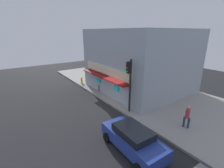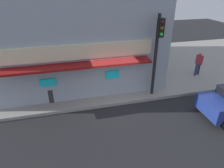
% 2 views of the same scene
% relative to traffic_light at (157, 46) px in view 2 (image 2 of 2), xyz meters
% --- Properties ---
extents(ground_plane, '(49.71, 49.71, 0.00)m').
position_rel_traffic_light_xyz_m(ground_plane, '(-2.37, -0.43, -3.18)').
color(ground_plane, '#232326').
extents(sidewalk, '(33.14, 10.61, 0.18)m').
position_rel_traffic_light_xyz_m(sidewalk, '(-2.37, 4.87, -3.09)').
color(sidewalk, gray).
rests_on(sidewalk, ground_plane).
extents(corner_building, '(10.65, 10.40, 7.04)m').
position_rel_traffic_light_xyz_m(corner_building, '(-4.22, 5.26, 0.51)').
color(corner_building, '#9EA8B2').
rests_on(corner_building, sidewalk).
extents(traffic_light, '(0.32, 0.58, 4.67)m').
position_rel_traffic_light_xyz_m(traffic_light, '(0.00, 0.00, 0.00)').
color(traffic_light, black).
rests_on(traffic_light, sidewalk).
extents(trash_can, '(0.44, 0.44, 0.79)m').
position_rel_traffic_light_xyz_m(trash_can, '(-5.91, 0.69, -2.61)').
color(trash_can, '#2D2D2D').
rests_on(trash_can, sidewalk).
extents(pedestrian, '(0.50, 0.57, 1.75)m').
position_rel_traffic_light_xyz_m(pedestrian, '(4.33, 1.86, -2.04)').
color(pedestrian, navy).
rests_on(pedestrian, sidewalk).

